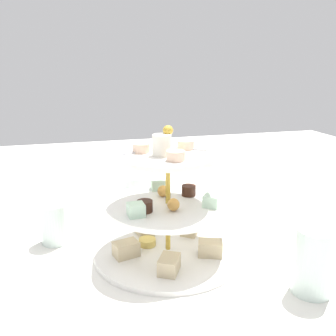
{
  "coord_description": "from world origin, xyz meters",
  "views": [
    {
      "loc": [
        0.18,
        0.67,
        0.38
      ],
      "look_at": [
        0.0,
        0.0,
        0.18
      ],
      "focal_mm": 39.66,
      "sensor_mm": 36.0,
      "label": 1
    }
  ],
  "objects_px": {
    "water_glass_tall_right": "(313,261)",
    "water_glass_mid_back": "(55,223)",
    "teacup_with_saucer": "(186,194)",
    "tiered_serving_stand": "(168,216)",
    "water_glass_short_left": "(131,192)",
    "butter_knife_right": "(274,217)"
  },
  "relations": [
    {
      "from": "water_glass_short_left",
      "to": "water_glass_mid_back",
      "type": "distance_m",
      "value": 0.26
    },
    {
      "from": "tiered_serving_stand",
      "to": "water_glass_mid_back",
      "type": "xyz_separation_m",
      "value": [
        0.23,
        -0.11,
        -0.04
      ]
    },
    {
      "from": "water_glass_short_left",
      "to": "tiered_serving_stand",
      "type": "bearing_deg",
      "value": 96.21
    },
    {
      "from": "butter_knife_right",
      "to": "water_glass_mid_back",
      "type": "height_order",
      "value": "water_glass_mid_back"
    },
    {
      "from": "teacup_with_saucer",
      "to": "water_glass_mid_back",
      "type": "xyz_separation_m",
      "value": [
        0.35,
        0.16,
        0.02
      ]
    },
    {
      "from": "tiered_serving_stand",
      "to": "butter_knife_right",
      "type": "relative_size",
      "value": 1.8
    },
    {
      "from": "butter_knife_right",
      "to": "tiered_serving_stand",
      "type": "bearing_deg",
      "value": 81.91
    },
    {
      "from": "tiered_serving_stand",
      "to": "water_glass_mid_back",
      "type": "relative_size",
      "value": 3.4
    },
    {
      "from": "water_glass_short_left",
      "to": "teacup_with_saucer",
      "type": "xyz_separation_m",
      "value": [
        -0.15,
        0.01,
        -0.02
      ]
    },
    {
      "from": "butter_knife_right",
      "to": "water_glass_mid_back",
      "type": "relative_size",
      "value": 1.89
    },
    {
      "from": "tiered_serving_stand",
      "to": "water_glass_tall_right",
      "type": "relative_size",
      "value": 2.59
    },
    {
      "from": "teacup_with_saucer",
      "to": "water_glass_mid_back",
      "type": "bearing_deg",
      "value": 23.99
    },
    {
      "from": "water_glass_tall_right",
      "to": "teacup_with_saucer",
      "type": "xyz_separation_m",
      "value": [
        0.08,
        -0.46,
        -0.03
      ]
    },
    {
      "from": "tiered_serving_stand",
      "to": "teacup_with_saucer",
      "type": "xyz_separation_m",
      "value": [
        -0.12,
        -0.27,
        -0.06
      ]
    },
    {
      "from": "water_glass_tall_right",
      "to": "teacup_with_saucer",
      "type": "distance_m",
      "value": 0.47
    },
    {
      "from": "water_glass_tall_right",
      "to": "water_glass_mid_back",
      "type": "relative_size",
      "value": 1.31
    },
    {
      "from": "tiered_serving_stand",
      "to": "teacup_with_saucer",
      "type": "distance_m",
      "value": 0.3
    },
    {
      "from": "water_glass_tall_right",
      "to": "water_glass_mid_back",
      "type": "xyz_separation_m",
      "value": [
        0.43,
        -0.31,
        -0.01
      ]
    },
    {
      "from": "tiered_serving_stand",
      "to": "water_glass_short_left",
      "type": "height_order",
      "value": "tiered_serving_stand"
    },
    {
      "from": "water_glass_mid_back",
      "to": "teacup_with_saucer",
      "type": "bearing_deg",
      "value": -156.01
    },
    {
      "from": "water_glass_mid_back",
      "to": "butter_knife_right",
      "type": "bearing_deg",
      "value": 179.78
    },
    {
      "from": "water_glass_tall_right",
      "to": "water_glass_mid_back",
      "type": "bearing_deg",
      "value": -35.42
    }
  ]
}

